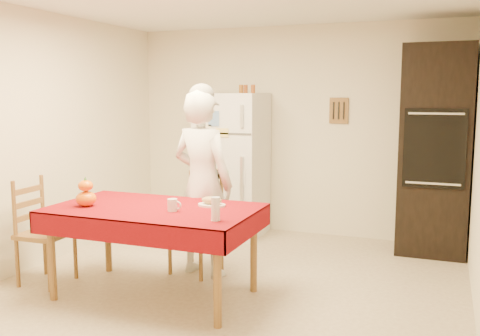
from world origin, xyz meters
The scene contains 17 objects.
floor centered at (0.00, 0.00, 0.00)m, with size 4.50×4.50×0.00m, color tan.
room_shell centered at (0.00, 0.00, 1.62)m, with size 4.02×4.52×2.51m.
refrigerator centered at (-0.65, 1.88, 0.85)m, with size 0.75×0.74×1.70m.
oven_cabinet centered at (1.63, 1.93, 1.10)m, with size 0.70×0.62×2.20m.
dining_table centered at (-0.50, -0.24, 0.69)m, with size 1.70×1.00×0.76m.
chair_far centered at (-0.42, 0.48, 0.51)m, with size 0.49×0.47×0.95m.
chair_left centered at (-1.63, -0.32, 0.51)m, with size 0.41×0.43×0.95m.
seated_woman centered at (-0.36, 0.41, 0.86)m, with size 0.63×0.41×1.73m, color silver.
coffee_mug centered at (-0.28, -0.32, 0.81)m, with size 0.08×0.08×0.10m, color white.
pumpkin_lower centered at (-1.05, -0.41, 0.83)m, with size 0.17×0.17×0.13m, color red.
pumpkin_upper centered at (-1.05, -0.41, 0.94)m, with size 0.12×0.12×0.09m, color #DF5C05.
wine_glass centered at (0.17, -0.49, 0.85)m, with size 0.07×0.07×0.18m, color white.
bread_plate centered at (-0.07, -0.03, 0.77)m, with size 0.24×0.24×0.02m, color white.
bread_loaf centered at (-0.07, -0.03, 0.81)m, with size 0.18×0.10×0.06m, color #9F814E.
spice_jar_left centered at (-0.56, 1.93, 1.75)m, with size 0.05×0.05×0.10m, color #93561A.
spice_jar_mid centered at (-0.50, 1.93, 1.75)m, with size 0.05×0.05×0.10m, color brown.
spice_jar_right centered at (-0.41, 1.93, 1.75)m, with size 0.05×0.05×0.10m, color #95481B.
Camera 1 is at (1.72, -4.03, 1.69)m, focal length 40.00 mm.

